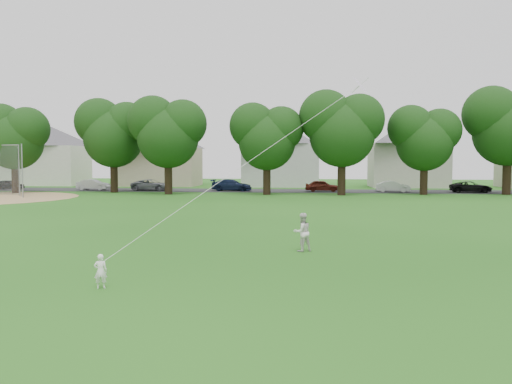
# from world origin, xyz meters

# --- Properties ---
(ground) EXTENTS (160.00, 160.00, 0.00)m
(ground) POSITION_xyz_m (0.00, 0.00, 0.00)
(ground) COLOR #1A4F12
(ground) RESTS_ON ground
(street) EXTENTS (90.00, 7.00, 0.01)m
(street) POSITION_xyz_m (0.00, 42.00, 0.01)
(street) COLOR #2D2D30
(street) RESTS_ON ground
(toddler) EXTENTS (0.37, 0.30, 0.89)m
(toddler) POSITION_xyz_m (-1.65, -0.89, 0.44)
(toddler) COLOR white
(toddler) RESTS_ON ground
(older_boy) EXTENTS (0.84, 0.79, 1.38)m
(older_boy) POSITION_xyz_m (3.35, 4.91, 0.69)
(older_boy) COLOR silver
(older_boy) RESTS_ON ground
(kite) EXTENTS (4.10, 5.34, 13.46)m
(kite) POSITION_xyz_m (2.03, 3.94, 3.54)
(kite) COLOR white
(kite) RESTS_ON ground
(tree_row) EXTENTS (80.72, 9.11, 10.80)m
(tree_row) POSITION_xyz_m (1.12, 36.31, 6.53)
(tree_row) COLOR black
(tree_row) RESTS_ON ground
(parked_cars) EXTENTS (63.02, 2.32, 1.28)m
(parked_cars) POSITION_xyz_m (1.53, 41.00, 0.62)
(parked_cars) COLOR black
(parked_cars) RESTS_ON ground
(house_row) EXTENTS (77.31, 14.26, 9.96)m
(house_row) POSITION_xyz_m (-1.47, 52.00, 5.08)
(house_row) COLOR white
(house_row) RESTS_ON ground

